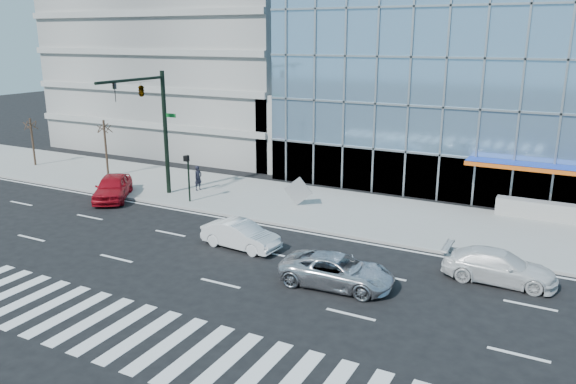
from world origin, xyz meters
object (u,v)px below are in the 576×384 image
(street_tree_far, at_px, (31,125))
(red_sedan, at_px, (113,187))
(white_sedan, at_px, (241,235))
(tilted_panel, at_px, (298,191))
(street_tree_near, at_px, (104,128))
(silver_suv, at_px, (337,271))
(traffic_signal, at_px, (149,105))
(ped_signal_post, at_px, (188,171))
(pedestrian, at_px, (198,178))
(white_suv, at_px, (499,266))

(street_tree_far, xyz_separation_m, red_sedan, (12.52, -4.06, -2.63))
(white_sedan, bearing_deg, tilted_panel, 9.06)
(street_tree_near, height_order, street_tree_far, street_tree_near)
(red_sedan, bearing_deg, silver_suv, -49.01)
(street_tree_near, height_order, tilted_panel, street_tree_near)
(red_sedan, bearing_deg, tilted_panel, -13.45)
(tilted_panel, bearing_deg, traffic_signal, -174.28)
(ped_signal_post, height_order, tilted_panel, ped_signal_post)
(traffic_signal, bearing_deg, pedestrian, 64.55)
(ped_signal_post, bearing_deg, white_suv, -9.39)
(street_tree_far, bearing_deg, pedestrian, -0.20)
(pedestrian, height_order, tilted_panel, tilted_panel)
(traffic_signal, height_order, ped_signal_post, traffic_signal)
(white_suv, distance_m, pedestrian, 20.92)
(ped_signal_post, xyz_separation_m, silver_suv, (13.02, -6.80, -1.47))
(street_tree_far, relative_size, white_sedan, 0.94)
(white_suv, bearing_deg, ped_signal_post, 79.45)
(tilted_panel, bearing_deg, street_tree_near, 167.80)
(ped_signal_post, distance_m, pedestrian, 2.97)
(street_tree_far, height_order, white_sedan, street_tree_far)
(silver_suv, bearing_deg, tilted_panel, 31.06)
(ped_signal_post, bearing_deg, white_sedan, -35.26)
(street_tree_far, bearing_deg, white_sedan, -17.05)
(street_tree_far, height_order, silver_suv, street_tree_far)
(ped_signal_post, xyz_separation_m, pedestrian, (-1.13, 2.50, -1.14))
(ped_signal_post, relative_size, street_tree_near, 0.71)
(traffic_signal, distance_m, tilted_panel, 10.71)
(white_sedan, bearing_deg, ped_signal_post, 59.65)
(white_suv, bearing_deg, traffic_signal, 81.50)
(white_suv, height_order, tilted_panel, tilted_panel)
(street_tree_near, bearing_deg, ped_signal_post, -15.06)
(traffic_signal, distance_m, white_suv, 22.37)
(white_suv, bearing_deg, pedestrian, 73.18)
(silver_suv, relative_size, pedestrian, 2.87)
(silver_suv, bearing_deg, pedestrian, 52.56)
(street_tree_far, distance_m, pedestrian, 16.55)
(street_tree_far, relative_size, red_sedan, 0.81)
(ped_signal_post, distance_m, street_tree_near, 9.97)
(red_sedan, bearing_deg, pedestrian, 13.52)
(street_tree_far, bearing_deg, traffic_signal, -11.05)
(red_sedan, height_order, tilted_panel, tilted_panel)
(traffic_signal, relative_size, silver_suv, 1.65)
(street_tree_near, height_order, white_suv, street_tree_near)
(white_suv, bearing_deg, silver_suv, 120.18)
(street_tree_far, relative_size, pedestrian, 2.28)
(ped_signal_post, bearing_deg, traffic_signal, -171.48)
(red_sedan, bearing_deg, white_sedan, -48.69)
(ped_signal_post, xyz_separation_m, street_tree_near, (-9.50, 2.56, 1.64))
(street_tree_near, distance_m, red_sedan, 6.76)
(white_suv, xyz_separation_m, tilted_panel, (-12.54, 5.62, 0.38))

